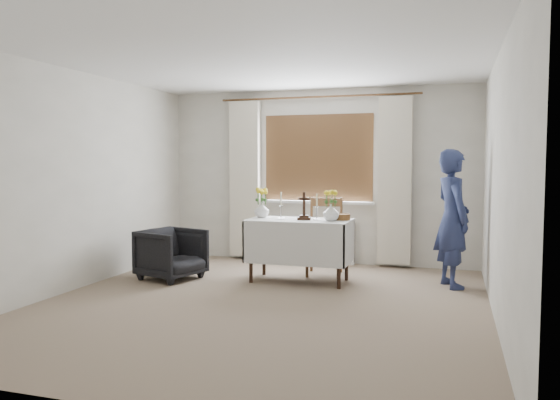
{
  "coord_description": "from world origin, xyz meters",
  "views": [
    {
      "loc": [
        1.85,
        -5.2,
        1.46
      ],
      "look_at": [
        -0.1,
        0.95,
        1.01
      ],
      "focal_mm": 35.0,
      "sensor_mm": 36.0,
      "label": 1
    }
  ],
  "objects_px": {
    "person": "(452,218)",
    "flower_vase_left": "(262,210)",
    "wooden_chair": "(324,237)",
    "wooden_cross": "(304,206)",
    "armchair": "(171,254)",
    "flower_vase_right": "(331,212)",
    "altar_table": "(299,251)"
  },
  "relations": [
    {
      "from": "altar_table",
      "to": "flower_vase_right",
      "type": "height_order",
      "value": "flower_vase_right"
    },
    {
      "from": "wooden_cross",
      "to": "flower_vase_left",
      "type": "height_order",
      "value": "wooden_cross"
    },
    {
      "from": "wooden_chair",
      "to": "armchair",
      "type": "relative_size",
      "value": 1.44
    },
    {
      "from": "wooden_cross",
      "to": "altar_table",
      "type": "bearing_deg",
      "value": 154.35
    },
    {
      "from": "person",
      "to": "wooden_cross",
      "type": "relative_size",
      "value": 4.77
    },
    {
      "from": "person",
      "to": "flower_vase_left",
      "type": "bearing_deg",
      "value": 70.51
    },
    {
      "from": "armchair",
      "to": "person",
      "type": "relative_size",
      "value": 0.43
    },
    {
      "from": "wooden_chair",
      "to": "flower_vase_left",
      "type": "distance_m",
      "value": 0.9
    },
    {
      "from": "flower_vase_left",
      "to": "flower_vase_right",
      "type": "bearing_deg",
      "value": -7.21
    },
    {
      "from": "armchair",
      "to": "flower_vase_left",
      "type": "distance_m",
      "value": 1.25
    },
    {
      "from": "person",
      "to": "armchair",
      "type": "bearing_deg",
      "value": 76.39
    },
    {
      "from": "wooden_chair",
      "to": "flower_vase_right",
      "type": "bearing_deg",
      "value": -75.4
    },
    {
      "from": "armchair",
      "to": "flower_vase_right",
      "type": "distance_m",
      "value": 2.06
    },
    {
      "from": "person",
      "to": "flower_vase_left",
      "type": "xyz_separation_m",
      "value": [
        -2.29,
        -0.18,
        0.05
      ]
    },
    {
      "from": "armchair",
      "to": "flower_vase_right",
      "type": "height_order",
      "value": "flower_vase_right"
    },
    {
      "from": "armchair",
      "to": "wooden_cross",
      "type": "distance_m",
      "value": 1.77
    },
    {
      "from": "flower_vase_left",
      "to": "wooden_chair",
      "type": "bearing_deg",
      "value": 28.22
    },
    {
      "from": "wooden_chair",
      "to": "person",
      "type": "height_order",
      "value": "person"
    },
    {
      "from": "wooden_chair",
      "to": "flower_vase_right",
      "type": "height_order",
      "value": "wooden_chair"
    },
    {
      "from": "wooden_cross",
      "to": "flower_vase_right",
      "type": "height_order",
      "value": "wooden_cross"
    },
    {
      "from": "altar_table",
      "to": "flower_vase_right",
      "type": "bearing_deg",
      "value": -3.99
    },
    {
      "from": "person",
      "to": "flower_vase_right",
      "type": "relative_size",
      "value": 8.11
    },
    {
      "from": "person",
      "to": "wooden_cross",
      "type": "xyz_separation_m",
      "value": [
        -1.71,
        -0.28,
        0.13
      ]
    },
    {
      "from": "wooden_cross",
      "to": "flower_vase_left",
      "type": "xyz_separation_m",
      "value": [
        -0.58,
        0.11,
        -0.07
      ]
    },
    {
      "from": "flower_vase_left",
      "to": "person",
      "type": "bearing_deg",
      "value": 4.41
    },
    {
      "from": "wooden_chair",
      "to": "flower_vase_left",
      "type": "relative_size",
      "value": 5.12
    },
    {
      "from": "person",
      "to": "altar_table",
      "type": "bearing_deg",
      "value": 74.58
    },
    {
      "from": "wooden_chair",
      "to": "flower_vase_left",
      "type": "height_order",
      "value": "wooden_chair"
    },
    {
      "from": "wooden_cross",
      "to": "flower_vase_left",
      "type": "relative_size",
      "value": 1.74
    },
    {
      "from": "altar_table",
      "to": "flower_vase_left",
      "type": "distance_m",
      "value": 0.71
    },
    {
      "from": "altar_table",
      "to": "flower_vase_left",
      "type": "height_order",
      "value": "flower_vase_left"
    },
    {
      "from": "wooden_chair",
      "to": "wooden_cross",
      "type": "distance_m",
      "value": 0.67
    }
  ]
}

